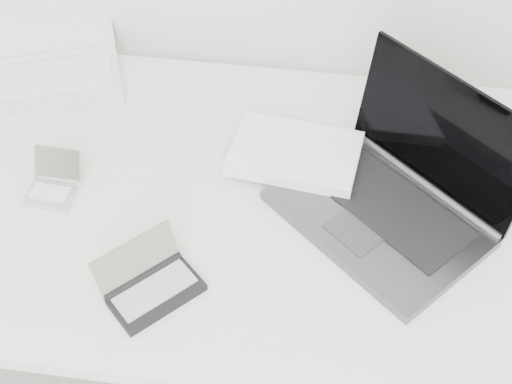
# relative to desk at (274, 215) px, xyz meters

# --- Properties ---
(desk) EXTENTS (1.60, 0.80, 0.73)m
(desk) POSITION_rel_desk_xyz_m (0.00, 0.00, 0.00)
(desk) COLOR white
(desk) RESTS_ON ground
(laptop_large) EXTENTS (0.55, 0.46, 0.25)m
(laptop_large) POSITION_rel_desk_xyz_m (0.17, 0.03, 0.09)
(laptop_large) COLOR #545759
(laptop_large) RESTS_ON desk
(netbook_open_white) EXTENTS (0.38, 0.42, 0.13)m
(netbook_open_white) POSITION_rel_desk_xyz_m (-0.54, 0.31, 0.07)
(netbook_open_white) COLOR white
(netbook_open_white) RESTS_ON desk
(pda_silver) EXTENTS (0.10, 0.11, 0.07)m
(pda_silver) POSITION_rel_desk_xyz_m (-0.42, -0.04, 0.06)
(pda_silver) COLOR silver
(pda_silver) RESTS_ON desk
(palmtop_charcoal) EXTENTS (0.19, 0.19, 0.08)m
(palmtop_charcoal) POSITION_rel_desk_xyz_m (-0.18, -0.24, 0.06)
(palmtop_charcoal) COLOR black
(palmtop_charcoal) RESTS_ON desk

